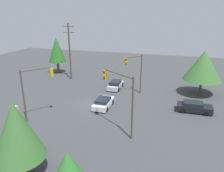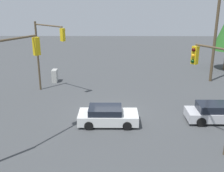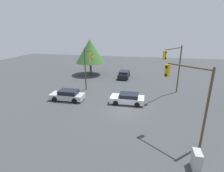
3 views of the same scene
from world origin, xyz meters
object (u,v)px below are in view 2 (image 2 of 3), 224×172
at_px(sedan_silver, 216,113).
at_px(traffic_signal_main, 216,80).
at_px(sedan_white, 108,116).
at_px(electrical_cabinet, 55,76).
at_px(traffic_signal_aux, 47,46).

relative_size(sedan_silver, traffic_signal_main, 0.69).
bearing_deg(sedan_white, electrical_cabinet, -149.94).
height_order(sedan_silver, traffic_signal_aux, traffic_signal_aux).
bearing_deg(traffic_signal_main, sedan_white, 25.94).
distance_m(sedan_white, electrical_cabinet, 11.26).
distance_m(sedan_silver, traffic_signal_aux, 14.89).
distance_m(sedan_silver, sedan_white, 7.74).
distance_m(traffic_signal_main, electrical_cabinet, 17.70).
xyz_separation_m(traffic_signal_main, electrical_cabinet, (-12.78, -11.73, -3.53)).
bearing_deg(traffic_signal_aux, electrical_cabinet, 131.73).
height_order(sedan_white, electrical_cabinet, electrical_cabinet).
bearing_deg(sedan_silver, electrical_cabinet, -124.70).
distance_m(sedan_white, traffic_signal_main, 7.68).
bearing_deg(sedan_white, traffic_signal_main, 63.48).
bearing_deg(sedan_white, traffic_signal_aux, -140.05).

